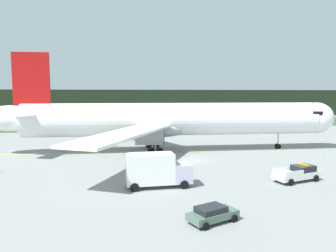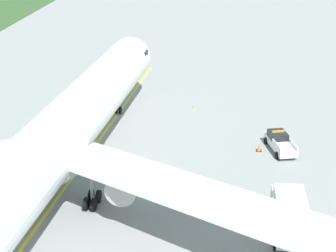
{
  "view_description": "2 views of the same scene",
  "coord_description": "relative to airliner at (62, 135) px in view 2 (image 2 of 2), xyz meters",
  "views": [
    {
      "loc": [
        -12.33,
        -44.8,
        10.0
      ],
      "look_at": [
        -1.76,
        9.75,
        4.2
      ],
      "focal_mm": 33.59,
      "sensor_mm": 36.0,
      "label": 1
    },
    {
      "loc": [
        -44.96,
        -6.3,
        25.21
      ],
      "look_at": [
        5.47,
        -1.15,
        3.78
      ],
      "focal_mm": 56.42,
      "sensor_mm": 36.0,
      "label": 2
    }
  ],
  "objects": [
    {
      "name": "ops_pickup_truck",
      "position": [
        10.52,
        -21.26,
        -4.54
      ],
      "size": [
        5.94,
        3.29,
        1.94
      ],
      "color": "silver",
      "rests_on": "ground"
    },
    {
      "name": "ground",
      "position": [
        1.59,
        -8.05,
        -5.44
      ],
      "size": [
        320.0,
        320.0,
        0.0
      ],
      "primitive_type": "plane",
      "color": "gray"
    },
    {
      "name": "taxiway_centerline_main",
      "position": [
        0.55,
        -0.04,
        -5.44
      ],
      "size": [
        80.0,
        6.11,
        0.01
      ],
      "primitive_type": "cube",
      "rotation": [
        0.0,
        0.0,
        -0.07
      ],
      "color": "yellow",
      "rests_on": "ground"
    },
    {
      "name": "apron_cone",
      "position": [
        9.95,
        -18.98,
        -5.07
      ],
      "size": [
        0.61,
        0.61,
        0.76
      ],
      "color": "black",
      "rests_on": "ground"
    },
    {
      "name": "catering_truck",
      "position": [
        -5.74,
        -20.44,
        -3.53
      ],
      "size": [
        6.92,
        2.68,
        3.81
      ],
      "color": "silver",
      "rests_on": "ground"
    },
    {
      "name": "airliner",
      "position": [
        0.0,
        0.0,
        0.0
      ],
      "size": [
        60.64,
        49.44,
        16.57
      ],
      "color": "white",
      "rests_on": "ground"
    },
    {
      "name": "taxiway_edge_light_east",
      "position": [
        21.65,
        -10.99,
        -5.17
      ],
      "size": [
        0.12,
        0.12,
        0.51
      ],
      "color": "yellow",
      "rests_on": "ground"
    }
  ]
}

